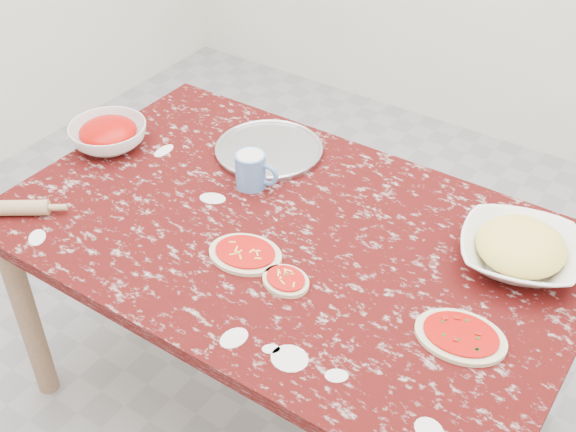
{
  "coord_description": "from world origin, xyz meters",
  "views": [
    {
      "loc": [
        0.88,
        -1.29,
        2.03
      ],
      "look_at": [
        0.0,
        0.0,
        0.8
      ],
      "focal_mm": 45.31,
      "sensor_mm": 36.0,
      "label": 1
    }
  ],
  "objects_px": {
    "pizza_tray": "(269,150)",
    "cheese_bowl": "(519,253)",
    "sauce_bowl": "(109,136)",
    "worktable": "(288,253)",
    "rolling_pin": "(9,208)",
    "flour_mug": "(252,170)"
  },
  "relations": [
    {
      "from": "pizza_tray",
      "to": "cheese_bowl",
      "type": "relative_size",
      "value": 1.09
    },
    {
      "from": "sauce_bowl",
      "to": "worktable",
      "type": "bearing_deg",
      "value": -2.72
    },
    {
      "from": "worktable",
      "to": "cheese_bowl",
      "type": "bearing_deg",
      "value": 21.12
    },
    {
      "from": "pizza_tray",
      "to": "rolling_pin",
      "type": "xyz_separation_m",
      "value": [
        -0.42,
        -0.68,
        0.02
      ]
    },
    {
      "from": "worktable",
      "to": "flour_mug",
      "type": "bearing_deg",
      "value": 150.74
    },
    {
      "from": "flour_mug",
      "to": "rolling_pin",
      "type": "xyz_separation_m",
      "value": [
        -0.49,
        -0.5,
        -0.03
      ]
    },
    {
      "from": "worktable",
      "to": "pizza_tray",
      "type": "xyz_separation_m",
      "value": [
        -0.27,
        0.29,
        0.09
      ]
    },
    {
      "from": "worktable",
      "to": "sauce_bowl",
      "type": "distance_m",
      "value": 0.73
    },
    {
      "from": "sauce_bowl",
      "to": "cheese_bowl",
      "type": "distance_m",
      "value": 1.31
    },
    {
      "from": "pizza_tray",
      "to": "sauce_bowl",
      "type": "height_order",
      "value": "sauce_bowl"
    },
    {
      "from": "pizza_tray",
      "to": "rolling_pin",
      "type": "bearing_deg",
      "value": -122.01
    },
    {
      "from": "sauce_bowl",
      "to": "flour_mug",
      "type": "xyz_separation_m",
      "value": [
        0.51,
        0.08,
        0.02
      ]
    },
    {
      "from": "worktable",
      "to": "pizza_tray",
      "type": "relative_size",
      "value": 4.74
    },
    {
      "from": "cheese_bowl",
      "to": "sauce_bowl",
      "type": "bearing_deg",
      "value": -171.74
    },
    {
      "from": "cheese_bowl",
      "to": "flour_mug",
      "type": "xyz_separation_m",
      "value": [
        -0.79,
        -0.11,
        0.02
      ]
    },
    {
      "from": "pizza_tray",
      "to": "sauce_bowl",
      "type": "xyz_separation_m",
      "value": [
        -0.45,
        -0.26,
        0.03
      ]
    },
    {
      "from": "flour_mug",
      "to": "sauce_bowl",
      "type": "bearing_deg",
      "value": -170.87
    },
    {
      "from": "pizza_tray",
      "to": "worktable",
      "type": "bearing_deg",
      "value": -47.09
    },
    {
      "from": "worktable",
      "to": "pizza_tray",
      "type": "height_order",
      "value": "pizza_tray"
    },
    {
      "from": "pizza_tray",
      "to": "sauce_bowl",
      "type": "relative_size",
      "value": 1.37
    },
    {
      "from": "cheese_bowl",
      "to": "rolling_pin",
      "type": "relative_size",
      "value": 1.37
    },
    {
      "from": "pizza_tray",
      "to": "flour_mug",
      "type": "bearing_deg",
      "value": -70.01
    }
  ]
}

